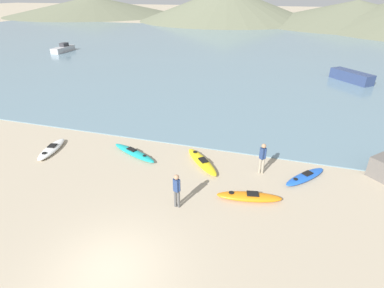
% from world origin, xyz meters
% --- Properties ---
extents(ground_plane, '(400.00, 400.00, 0.00)m').
position_xyz_m(ground_plane, '(0.00, 0.00, 0.00)').
color(ground_plane, tan).
extents(bay_water, '(160.00, 70.00, 0.06)m').
position_xyz_m(bay_water, '(0.00, 44.73, 0.03)').
color(bay_water, slate).
rests_on(bay_water, ground_plane).
extents(far_hill_left, '(64.88, 64.88, 6.64)m').
position_xyz_m(far_hill_left, '(-69.74, 106.13, 3.32)').
color(far_hill_left, '#6B7056').
rests_on(far_hill_left, ground_plane).
extents(far_hill_midleft, '(55.57, 55.57, 9.66)m').
position_xyz_m(far_hill_midleft, '(-15.06, 97.43, 4.83)').
color(far_hill_midleft, '#6B7056').
rests_on(far_hill_midleft, ground_plane).
extents(far_hill_midright, '(57.05, 57.05, 6.32)m').
position_xyz_m(far_hill_midright, '(22.44, 95.74, 3.16)').
color(far_hill_midright, '#6B7056').
rests_on(far_hill_midright, ground_plane).
extents(kayak_on_sand_0, '(1.27, 2.90, 0.32)m').
position_xyz_m(kayak_on_sand_0, '(-7.95, 6.73, 0.14)').
color(kayak_on_sand_0, white).
rests_on(kayak_on_sand_0, ground_plane).
extents(kayak_on_sand_1, '(2.30, 2.59, 0.32)m').
position_xyz_m(kayak_on_sand_1, '(6.70, 8.02, 0.14)').
color(kayak_on_sand_1, blue).
rests_on(kayak_on_sand_1, ground_plane).
extents(kayak_on_sand_2, '(3.40, 1.90, 0.34)m').
position_xyz_m(kayak_on_sand_2, '(-2.94, 7.75, 0.15)').
color(kayak_on_sand_2, teal).
rests_on(kayak_on_sand_2, ground_plane).
extents(kayak_on_sand_3, '(2.67, 2.89, 0.37)m').
position_xyz_m(kayak_on_sand_3, '(1.19, 7.91, 0.16)').
color(kayak_on_sand_3, yellow).
rests_on(kayak_on_sand_3, ground_plane).
extents(kayak_on_sand_4, '(3.09, 1.25, 0.37)m').
position_xyz_m(kayak_on_sand_4, '(4.14, 5.44, 0.16)').
color(kayak_on_sand_4, orange).
rests_on(kayak_on_sand_4, ground_plane).
extents(person_near_foreground, '(0.35, 0.26, 1.71)m').
position_xyz_m(person_near_foreground, '(1.10, 3.99, 0.98)').
color(person_near_foreground, '#4C4C4C').
rests_on(person_near_foreground, ground_plane).
extents(person_near_waterline, '(0.36, 0.31, 1.76)m').
position_xyz_m(person_near_waterline, '(4.44, 7.92, 1.01)').
color(person_near_waterline, gray).
rests_on(person_near_waterline, ground_plane).
extents(moored_boat_0, '(1.52, 4.44, 1.29)m').
position_xyz_m(moored_boat_0, '(-28.62, 34.50, 0.51)').
color(moored_boat_0, '#B2B2B7').
rests_on(moored_boat_0, bay_water).
extents(moored_boat_1, '(4.05, 4.36, 1.06)m').
position_xyz_m(moored_boat_1, '(11.89, 28.85, 0.59)').
color(moored_boat_1, navy).
rests_on(moored_boat_1, bay_water).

